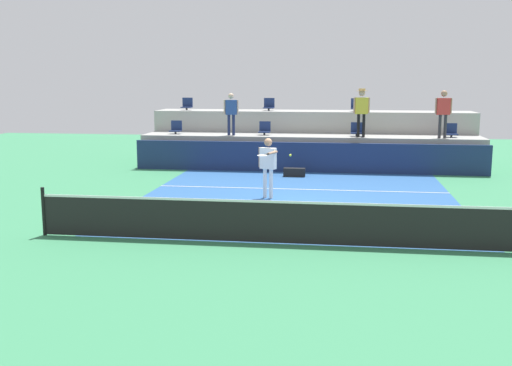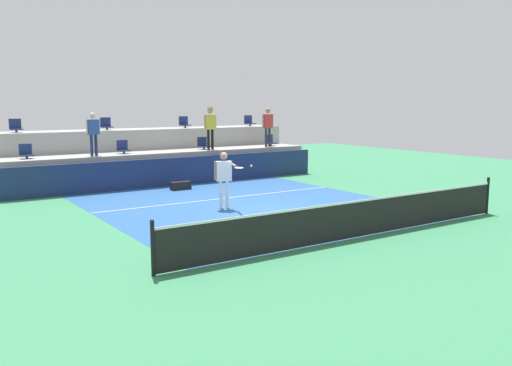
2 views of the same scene
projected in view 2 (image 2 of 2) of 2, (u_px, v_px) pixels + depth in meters
The scene contains 21 objects.
ground_plane at pixel (263, 210), 16.10m from camera, with size 40.00×40.00×0.00m, color #388456.
court_inner_paint at pixel (246, 205), 16.93m from camera, with size 9.00×10.00×0.01m, color #285693.
court_service_line at pixel (224, 198), 18.08m from camera, with size 9.00×0.06×0.00m, color white.
tennis_net at pixel (357, 217), 12.73m from camera, with size 10.48×0.08×1.07m.
sponsor_backboard at pixel (178, 171), 20.98m from camera, with size 13.00×0.16×1.10m, color navy.
seating_tier_lower at pixel (164, 166), 22.04m from camera, with size 13.00×1.80×1.25m, color #9E9E99.
seating_tier_upper at pixel (147, 153), 23.46m from camera, with size 13.00×1.80×2.10m, color #9E9E99.
stadium_chair_lower_far_left at pixel (26, 153), 18.97m from camera, with size 0.44×0.40×0.52m.
stadium_chair_lower_left at pixel (123, 148), 20.91m from camera, with size 0.44×0.40×0.52m.
stadium_chair_lower_right at pixel (203, 144), 22.83m from camera, with size 0.44×0.40×0.52m.
stadium_chair_lower_far_right at pixel (270, 141), 24.74m from camera, with size 0.44×0.40×0.52m.
stadium_chair_upper_far_left at pixel (16, 127), 20.33m from camera, with size 0.44×0.40×0.52m.
stadium_chair_upper_left at pixel (106, 125), 22.24m from camera, with size 0.44×0.40×0.52m.
stadium_chair_upper_right at pixel (184, 123), 24.20m from camera, with size 0.44×0.40×0.52m.
stadium_chair_upper_far_right at pixel (249, 122), 26.10m from camera, with size 0.44×0.40×0.52m.
tennis_player at pixel (224, 174), 16.20m from camera, with size 0.58×1.31×1.74m.
spectator_in_white at pixel (93, 130), 19.80m from camera, with size 0.57×0.27×1.62m.
spectator_with_hat at pixel (210, 123), 22.47m from camera, with size 0.61×0.45×1.81m.
spectator_in_grey at pixel (268, 123), 24.08m from camera, with size 0.61×0.25×1.74m.
tennis_ball at pixel (251, 166), 16.16m from camera, with size 0.07×0.07×0.07m.
equipment_bag at pixel (181, 186), 19.93m from camera, with size 0.76×0.28×0.30m, color black.
Camera 2 is at (-8.89, -13.07, 3.20)m, focal length 37.42 mm.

